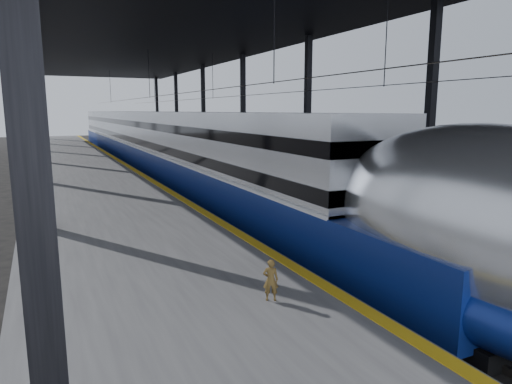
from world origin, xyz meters
TOP-DOWN VIEW (x-y plane):
  - ground at (0.00, 0.00)m, footprint 160.00×160.00m
  - platform at (-3.50, 20.00)m, footprint 6.00×80.00m
  - yellow_strip at (-0.70, 20.00)m, footprint 0.30×80.00m
  - rails at (4.50, 20.00)m, footprint 6.52×80.00m
  - canopy at (1.90, 20.00)m, footprint 18.00×75.00m
  - tgv_train at (2.00, 23.70)m, footprint 3.09×65.20m
  - second_train at (7.00, 31.84)m, footprint 2.87×56.05m
  - child at (-2.02, -2.63)m, footprint 0.34×0.29m

SIDE VIEW (x-z plane):
  - ground at x=0.00m, z-range 0.00..0.00m
  - rails at x=4.50m, z-range 0.00..0.16m
  - platform at x=-3.50m, z-range 0.00..1.00m
  - yellow_strip at x=-0.70m, z-range 1.00..1.01m
  - child at x=-2.02m, z-range 1.00..1.80m
  - second_train at x=7.00m, z-range 0.03..3.98m
  - tgv_train at x=2.00m, z-range -0.14..4.28m
  - canopy at x=1.90m, z-range 4.38..13.85m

